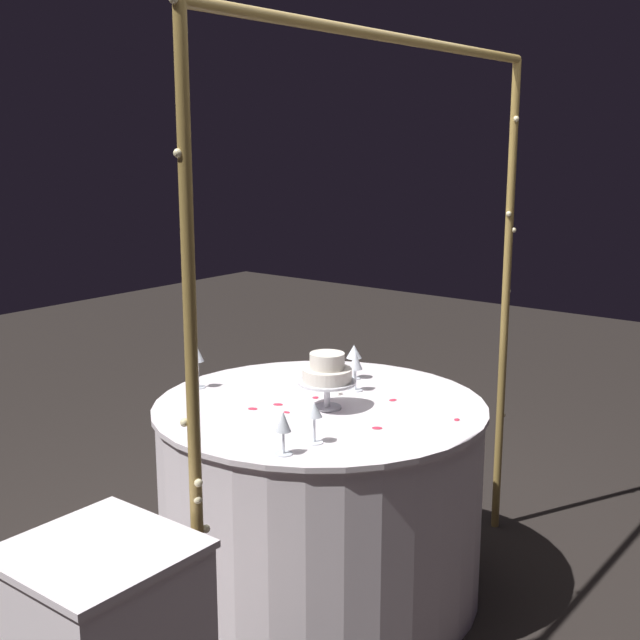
{
  "coord_description": "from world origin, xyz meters",
  "views": [
    {
      "loc": [
        2.44,
        1.9,
        1.79
      ],
      "look_at": [
        0.0,
        0.0,
        1.12
      ],
      "focal_mm": 46.66,
      "sensor_mm": 36.0,
      "label": 1
    }
  ],
  "objects_px": {
    "wine_glass_4": "(283,424)",
    "cake_knife": "(324,387)",
    "tiered_cake": "(327,373)",
    "wine_glass_0": "(314,413)",
    "main_table": "(320,498)",
    "wine_glass_2": "(197,357)",
    "decorative_arch": "(389,256)",
    "wine_glass_1": "(355,363)",
    "wine_glass_3": "(354,353)"
  },
  "relations": [
    {
      "from": "decorative_arch",
      "to": "wine_glass_3",
      "type": "distance_m",
      "value": 0.74
    },
    {
      "from": "tiered_cake",
      "to": "wine_glass_2",
      "type": "xyz_separation_m",
      "value": [
        0.11,
        -0.59,
        -0.01
      ]
    },
    {
      "from": "tiered_cake",
      "to": "main_table",
      "type": "bearing_deg",
      "value": -115.84
    },
    {
      "from": "wine_glass_0",
      "to": "cake_knife",
      "type": "distance_m",
      "value": 0.65
    },
    {
      "from": "wine_glass_4",
      "to": "cake_knife",
      "type": "height_order",
      "value": "wine_glass_4"
    },
    {
      "from": "tiered_cake",
      "to": "wine_glass_2",
      "type": "bearing_deg",
      "value": -79.06
    },
    {
      "from": "wine_glass_4",
      "to": "cake_knife",
      "type": "xyz_separation_m",
      "value": [
        -0.67,
        -0.35,
        -0.1
      ]
    },
    {
      "from": "wine_glass_3",
      "to": "cake_knife",
      "type": "height_order",
      "value": "wine_glass_3"
    },
    {
      "from": "tiered_cake",
      "to": "wine_glass_3",
      "type": "distance_m",
      "value": 0.42
    },
    {
      "from": "decorative_arch",
      "to": "wine_glass_4",
      "type": "bearing_deg",
      "value": -8.83
    },
    {
      "from": "wine_glass_1",
      "to": "wine_glass_4",
      "type": "relative_size",
      "value": 1.1
    },
    {
      "from": "tiered_cake",
      "to": "wine_glass_1",
      "type": "height_order",
      "value": "tiered_cake"
    },
    {
      "from": "cake_knife",
      "to": "wine_glass_2",
      "type": "bearing_deg",
      "value": -51.97
    },
    {
      "from": "wine_glass_1",
      "to": "cake_knife",
      "type": "bearing_deg",
      "value": -70.51
    },
    {
      "from": "wine_glass_3",
      "to": "wine_glass_2",
      "type": "bearing_deg",
      "value": -40.24
    },
    {
      "from": "main_table",
      "to": "wine_glass_2",
      "type": "bearing_deg",
      "value": -75.27
    },
    {
      "from": "wine_glass_1",
      "to": "wine_glass_4",
      "type": "xyz_separation_m",
      "value": [
        0.72,
        0.23,
        -0.01
      ]
    },
    {
      "from": "decorative_arch",
      "to": "wine_glass_0",
      "type": "height_order",
      "value": "decorative_arch"
    },
    {
      "from": "decorative_arch",
      "to": "wine_glass_4",
      "type": "distance_m",
      "value": 0.71
    },
    {
      "from": "cake_knife",
      "to": "wine_glass_3",
      "type": "bearing_deg",
      "value": 174.2
    },
    {
      "from": "decorative_arch",
      "to": "tiered_cake",
      "type": "relative_size",
      "value": 9.75
    },
    {
      "from": "wine_glass_0",
      "to": "decorative_arch",
      "type": "bearing_deg",
      "value": 169.69
    },
    {
      "from": "tiered_cake",
      "to": "wine_glass_0",
      "type": "distance_m",
      "value": 0.38
    },
    {
      "from": "decorative_arch",
      "to": "wine_glass_1",
      "type": "height_order",
      "value": "decorative_arch"
    },
    {
      "from": "main_table",
      "to": "decorative_arch",
      "type": "bearing_deg",
      "value": 89.77
    },
    {
      "from": "main_table",
      "to": "wine_glass_1",
      "type": "relative_size",
      "value": 8.07
    },
    {
      "from": "wine_glass_3",
      "to": "tiered_cake",
      "type": "bearing_deg",
      "value": 21.67
    },
    {
      "from": "decorative_arch",
      "to": "wine_glass_4",
      "type": "xyz_separation_m",
      "value": [
        0.49,
        -0.08,
        -0.5
      ]
    },
    {
      "from": "wine_glass_0",
      "to": "cake_knife",
      "type": "xyz_separation_m",
      "value": [
        -0.53,
        -0.37,
        -0.1
      ]
    },
    {
      "from": "tiered_cake",
      "to": "cake_knife",
      "type": "xyz_separation_m",
      "value": [
        -0.21,
        -0.18,
        -0.14
      ]
    },
    {
      "from": "wine_glass_0",
      "to": "wine_glass_3",
      "type": "distance_m",
      "value": 0.8
    },
    {
      "from": "tiered_cake",
      "to": "wine_glass_0",
      "type": "xyz_separation_m",
      "value": [
        0.32,
        0.19,
        -0.04
      ]
    },
    {
      "from": "wine_glass_4",
      "to": "wine_glass_3",
      "type": "bearing_deg",
      "value": -158.71
    },
    {
      "from": "wine_glass_2",
      "to": "wine_glass_3",
      "type": "height_order",
      "value": "wine_glass_2"
    },
    {
      "from": "main_table",
      "to": "cake_knife",
      "type": "xyz_separation_m",
      "value": [
        -0.18,
        -0.12,
        0.4
      ]
    },
    {
      "from": "wine_glass_1",
      "to": "wine_glass_3",
      "type": "distance_m",
      "value": 0.18
    },
    {
      "from": "main_table",
      "to": "cake_knife",
      "type": "distance_m",
      "value": 0.45
    },
    {
      "from": "wine_glass_1",
      "to": "wine_glass_4",
      "type": "distance_m",
      "value": 0.75
    },
    {
      "from": "decorative_arch",
      "to": "cake_knife",
      "type": "relative_size",
      "value": 7.56
    },
    {
      "from": "wine_glass_3",
      "to": "cake_knife",
      "type": "xyz_separation_m",
      "value": [
        0.19,
        -0.02,
        -0.11
      ]
    },
    {
      "from": "main_table",
      "to": "wine_glass_2",
      "type": "xyz_separation_m",
      "value": [
        0.14,
        -0.53,
        0.53
      ]
    },
    {
      "from": "main_table",
      "to": "tiered_cake",
      "type": "relative_size",
      "value": 5.9
    },
    {
      "from": "cake_knife",
      "to": "wine_glass_0",
      "type": "bearing_deg",
      "value": 34.79
    },
    {
      "from": "decorative_arch",
      "to": "tiered_cake",
      "type": "height_order",
      "value": "decorative_arch"
    },
    {
      "from": "main_table",
      "to": "wine_glass_2",
      "type": "distance_m",
      "value": 0.76
    },
    {
      "from": "wine_glass_2",
      "to": "wine_glass_3",
      "type": "xyz_separation_m",
      "value": [
        -0.51,
        0.43,
        -0.02
      ]
    },
    {
      "from": "cake_knife",
      "to": "main_table",
      "type": "bearing_deg",
      "value": 33.71
    },
    {
      "from": "decorative_arch",
      "to": "cake_knife",
      "type": "height_order",
      "value": "decorative_arch"
    },
    {
      "from": "decorative_arch",
      "to": "main_table",
      "type": "relative_size",
      "value": 1.65
    },
    {
      "from": "wine_glass_4",
      "to": "wine_glass_0",
      "type": "bearing_deg",
      "value": 174.73
    }
  ]
}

